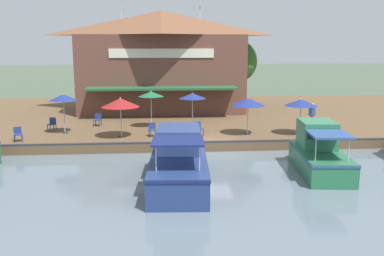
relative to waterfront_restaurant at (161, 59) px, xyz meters
name	(u,v)px	position (x,y,z in m)	size (l,w,h in m)	color
ground_plane	(210,153)	(13.89, 2.68, -4.88)	(220.00, 220.00, 0.00)	#4C5B47
quay_deck	(195,116)	(2.89, 2.68, -4.58)	(22.00, 56.00, 0.60)	brown
quay_edge_fender	(210,142)	(13.79, 2.68, -4.23)	(0.20, 50.40, 0.10)	#2D2D33
waterfront_restaurant	(161,59)	(0.00, 0.00, 0.00)	(10.88, 14.07, 8.81)	brown
patio_umbrella_mid_patio_left	(192,96)	(9.88, 1.95, -2.04)	(1.79, 1.79, 2.47)	#B7B7B7
patio_umbrella_mid_patio_right	(63,98)	(10.38, -6.28, -1.99)	(1.73, 1.73, 2.53)	#B7B7B7
patio_umbrella_far_corner	(301,103)	(11.94, 8.56, -2.26)	(2.02, 2.02, 2.27)	#B7B7B7
patio_umbrella_near_quay_edge	(248,102)	(11.71, 5.27, -2.20)	(2.07, 2.07, 2.36)	#B7B7B7
patio_umbrella_back_row	(151,94)	(8.89, -0.78, -2.00)	(1.71, 1.71, 2.50)	#B7B7B7
patio_umbrella_by_entrance	(120,103)	(11.95, -2.56, -2.14)	(2.29, 2.29, 2.44)	#B7B7B7
cafe_chair_mid_patio	(153,129)	(11.83, -0.66, -3.80)	(0.54, 0.54, 0.85)	navy
cafe_chair_back_row_seat	(18,133)	(12.61, -8.49, -3.80)	(0.58, 0.58, 0.85)	navy
cafe_chair_facing_river	(199,128)	(11.68, 2.19, -3.80)	(0.57, 0.57, 0.85)	navy
cafe_chair_far_corner_seat	(98,119)	(8.04, -4.53, -3.80)	(0.52, 0.52, 0.85)	navy
cafe_chair_under_first_umbrella	(52,123)	(9.50, -7.28, -3.80)	(0.51, 0.51, 0.85)	navy
person_mid_patio	(312,112)	(9.60, 10.17, -3.26)	(0.46, 0.46, 1.64)	#B23338
motorboat_second_along	(179,161)	(18.80, 0.62, -3.94)	(7.73, 2.82, 2.38)	navy
motorboat_far_downstream	(317,153)	(17.81, 7.51, -3.95)	(5.91, 2.56, 2.41)	#287047
tree_downstream_bank	(234,62)	(-1.84, 6.72, -0.36)	(4.27, 4.07, 6.06)	brown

